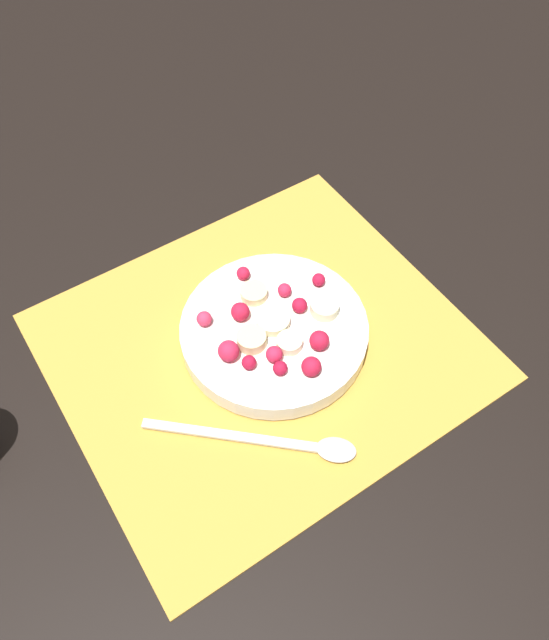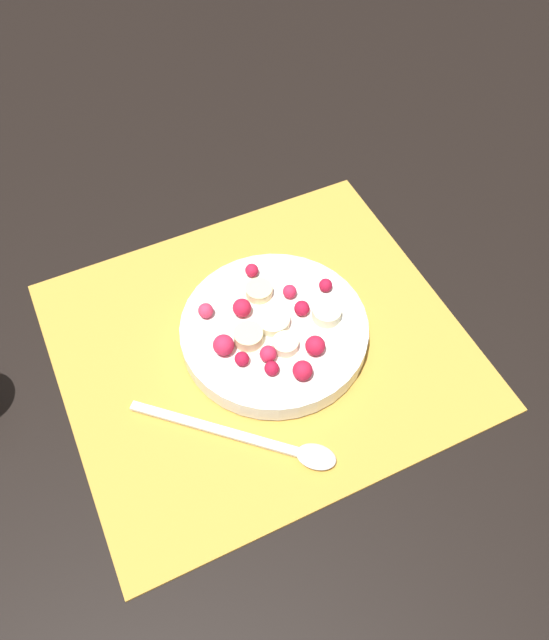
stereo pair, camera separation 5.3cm
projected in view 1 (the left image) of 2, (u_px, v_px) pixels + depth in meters
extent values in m
plane|color=black|center=(262.00, 347.00, 0.66)|extent=(3.00, 3.00, 0.00)
cube|color=gold|center=(262.00, 346.00, 0.66)|extent=(0.41, 0.37, 0.01)
cylinder|color=white|center=(274.00, 332.00, 0.65)|extent=(0.20, 0.20, 0.02)
torus|color=white|center=(274.00, 327.00, 0.65)|extent=(0.20, 0.20, 0.01)
cylinder|color=white|center=(274.00, 325.00, 0.64)|extent=(0.18, 0.18, 0.00)
cylinder|color=#F4EAB7|center=(325.00, 308.00, 0.64)|extent=(0.04, 0.04, 0.01)
cylinder|color=#F4EAB7|center=(275.00, 323.00, 0.63)|extent=(0.05, 0.05, 0.01)
cylinder|color=beige|center=(254.00, 293.00, 0.66)|extent=(0.04, 0.04, 0.01)
cylinder|color=beige|center=(252.00, 340.00, 0.62)|extent=(0.04, 0.04, 0.01)
cylinder|color=#F4EAB7|center=(289.00, 343.00, 0.62)|extent=(0.04, 0.04, 0.01)
sphere|color=#B21433|center=(319.00, 280.00, 0.66)|extent=(0.01, 0.01, 0.01)
sphere|color=#B21433|center=(301.00, 307.00, 0.64)|extent=(0.02, 0.02, 0.02)
sphere|color=red|center=(319.00, 340.00, 0.62)|extent=(0.02, 0.02, 0.02)
sphere|color=#D12347|center=(274.00, 354.00, 0.61)|extent=(0.02, 0.02, 0.02)
sphere|color=#B21433|center=(249.00, 362.00, 0.61)|extent=(0.01, 0.01, 0.01)
sphere|color=#D12347|center=(285.00, 290.00, 0.66)|extent=(0.01, 0.01, 0.01)
sphere|color=#DB3356|center=(204.00, 319.00, 0.63)|extent=(0.02, 0.02, 0.02)
sphere|color=red|center=(311.00, 366.00, 0.60)|extent=(0.02, 0.02, 0.02)
sphere|color=red|center=(240.00, 312.00, 0.64)|extent=(0.02, 0.02, 0.02)
sphere|color=#D12347|center=(229.00, 351.00, 0.61)|extent=(0.02, 0.02, 0.02)
sphere|color=#B21433|center=(280.00, 368.00, 0.60)|extent=(0.01, 0.01, 0.01)
sphere|color=red|center=(243.00, 273.00, 0.67)|extent=(0.01, 0.01, 0.01)
cube|color=silver|center=(229.00, 435.00, 0.59)|extent=(0.13, 0.12, 0.00)
ellipsoid|color=silver|center=(336.00, 450.00, 0.58)|extent=(0.05, 0.04, 0.01)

